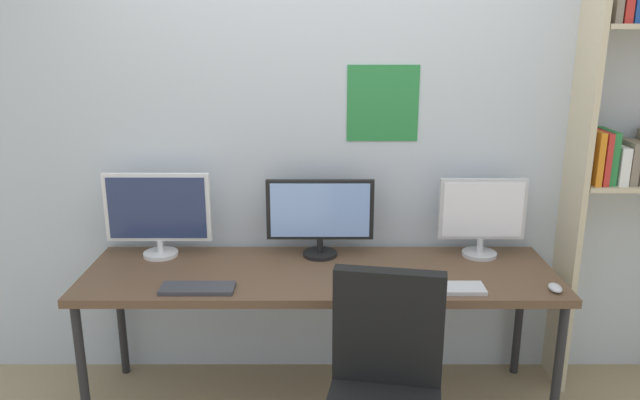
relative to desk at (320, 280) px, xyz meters
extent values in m
cube|color=silver|center=(0.00, 0.42, 0.61)|extent=(4.71, 0.10, 2.60)
cube|color=#287F3D|center=(0.32, 0.37, 0.83)|extent=(0.37, 0.01, 0.39)
cube|color=brown|center=(0.00, 0.00, 0.03)|extent=(2.31, 0.68, 0.04)
cylinder|color=#262628|center=(-1.11, -0.29, -0.34)|extent=(0.04, 0.04, 0.70)
cylinder|color=#262628|center=(1.11, -0.29, -0.34)|extent=(0.04, 0.04, 0.70)
cylinder|color=#262628|center=(-1.11, 0.29, -0.34)|extent=(0.04, 0.04, 0.70)
cylinder|color=#262628|center=(1.11, 0.29, -0.34)|extent=(0.04, 0.04, 0.70)
cube|color=beige|center=(1.31, 0.23, 0.33)|extent=(0.03, 0.28, 2.05)
cube|color=orange|center=(1.37, 0.22, 0.58)|extent=(0.03, 0.22, 0.27)
cube|color=red|center=(1.41, 0.23, 0.58)|extent=(0.03, 0.22, 0.26)
cube|color=#287F3D|center=(1.45, 0.24, 0.58)|extent=(0.04, 0.22, 0.27)
cube|color=white|center=(1.50, 0.23, 0.54)|extent=(0.05, 0.22, 0.19)
cube|color=gray|center=(1.55, 0.24, 0.55)|extent=(0.04, 0.22, 0.21)
cube|color=gray|center=(1.61, 0.23, 0.55)|extent=(0.05, 0.22, 0.21)
cube|color=black|center=(0.27, -0.60, 0.06)|extent=(0.45, 0.15, 0.48)
cylinder|color=silver|center=(-0.84, 0.21, 0.06)|extent=(0.18, 0.18, 0.02)
cylinder|color=silver|center=(-0.84, 0.21, 0.10)|extent=(0.03, 0.03, 0.06)
cube|color=silver|center=(-0.84, 0.21, 0.31)|extent=(0.54, 0.03, 0.36)
cube|color=navy|center=(-0.84, 0.20, 0.31)|extent=(0.50, 0.01, 0.32)
cylinder|color=black|center=(0.00, 0.21, 0.06)|extent=(0.18, 0.18, 0.02)
cylinder|color=black|center=(0.00, 0.21, 0.11)|extent=(0.03, 0.03, 0.07)
cube|color=black|center=(0.00, 0.21, 0.30)|extent=(0.55, 0.03, 0.32)
cube|color=#8CB2F2|center=(0.00, 0.20, 0.30)|extent=(0.51, 0.01, 0.29)
cylinder|color=silver|center=(0.84, 0.21, 0.06)|extent=(0.18, 0.18, 0.02)
cylinder|color=silver|center=(0.84, 0.21, 0.11)|extent=(0.03, 0.03, 0.08)
cube|color=silver|center=(0.84, 0.21, 0.30)|extent=(0.45, 0.03, 0.32)
cube|color=white|center=(0.84, 0.20, 0.30)|extent=(0.41, 0.01, 0.29)
cube|color=#38383D|center=(-0.56, -0.23, 0.06)|extent=(0.34, 0.13, 0.02)
cube|color=silver|center=(0.56, -0.23, 0.06)|extent=(0.38, 0.13, 0.02)
ellipsoid|color=silver|center=(1.07, -0.24, 0.07)|extent=(0.06, 0.10, 0.03)
camera|label=1|loc=(0.00, -2.83, 1.22)|focal=34.69mm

